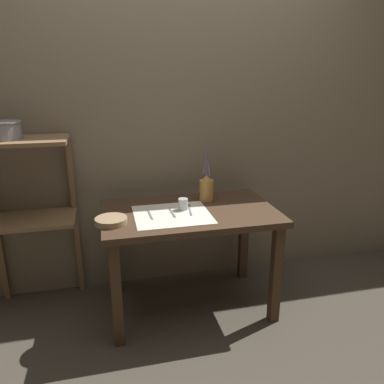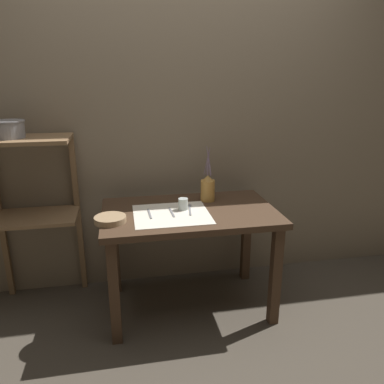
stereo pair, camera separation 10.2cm
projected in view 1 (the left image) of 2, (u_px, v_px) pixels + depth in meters
name	position (u px, v px, depth m)	size (l,w,h in m)	color
ground_plane	(190.00, 305.00, 2.60)	(12.00, 12.00, 0.00)	#473F35
stone_wall_back	(175.00, 123.00, 2.66)	(7.00, 0.06, 2.40)	#7A6B56
wooden_table	(189.00, 225.00, 2.42)	(1.11, 0.68, 0.70)	#422D1E
wooden_shelf_unit	(29.00, 192.00, 2.38)	(0.55, 0.35, 1.16)	brown
linen_cloth	(172.00, 215.00, 2.31)	(0.47, 0.42, 0.00)	silver
pitcher_with_flowers	(206.00, 189.00, 2.55)	(0.10, 0.10, 0.38)	#B7843D
wooden_bowl	(111.00, 221.00, 2.17)	(0.19, 0.19, 0.04)	#9E7F5B
glass_tumbler_near	(183.00, 204.00, 2.38)	(0.06, 0.06, 0.07)	#B7C1BC
fork_outer	(150.00, 214.00, 2.30)	(0.02, 0.17, 0.00)	gray
fork_inner	(172.00, 212.00, 2.33)	(0.02, 0.17, 0.00)	gray
spoon_outer	(190.00, 207.00, 2.42)	(0.04, 0.18, 0.02)	gray
metal_pot_large	(4.00, 130.00, 2.21)	(0.20, 0.20, 0.11)	gray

